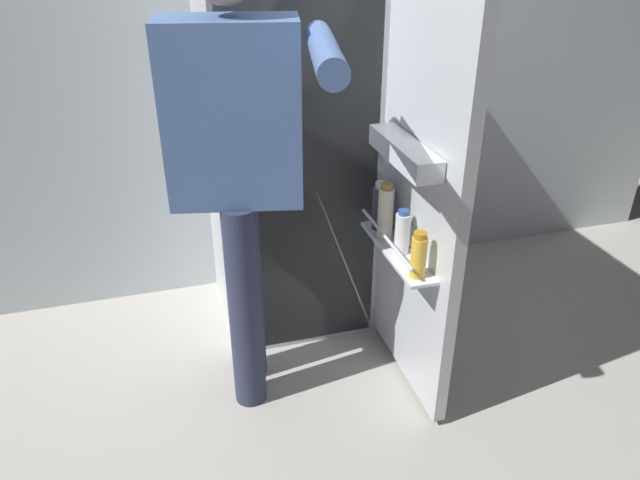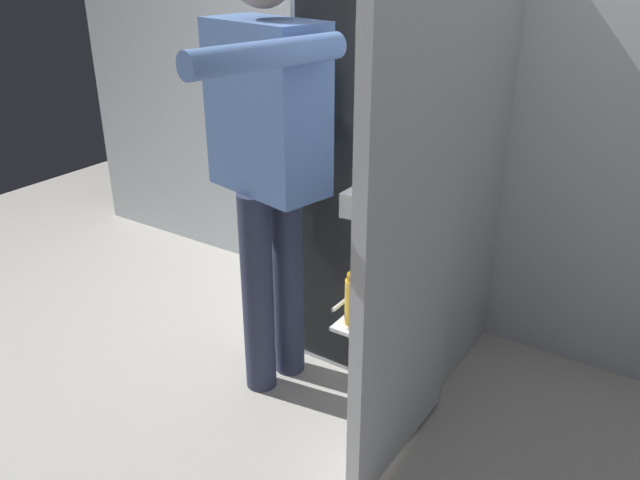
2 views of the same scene
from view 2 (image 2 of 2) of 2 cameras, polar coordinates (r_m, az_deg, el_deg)
ground_plane at (r=2.55m, az=0.44°, el=-14.60°), size 6.36×6.36×0.00m
kitchen_wall at (r=2.79m, az=11.12°, el=16.09°), size 4.40×0.10×2.43m
refrigerator at (r=2.52m, az=7.30°, el=6.72°), size 0.67×1.21×1.69m
person at (r=2.27m, az=-4.43°, el=8.41°), size 0.55×0.79×1.63m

